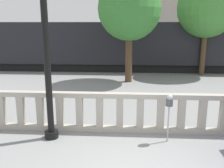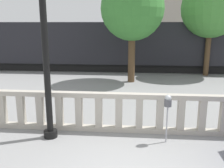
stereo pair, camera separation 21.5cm
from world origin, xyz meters
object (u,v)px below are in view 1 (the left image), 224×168
(lamppost, at_px, (46,50))
(parking_meter, at_px, (169,103))
(train_near, at_px, (126,45))
(tree_left, at_px, (207,8))
(tree_right, at_px, (129,9))

(lamppost, height_order, parking_meter, lamppost)
(lamppost, bearing_deg, train_near, 79.66)
(lamppost, relative_size, train_near, 0.18)
(train_near, height_order, tree_left, tree_left)
(parking_meter, distance_m, tree_left, 10.54)
(tree_right, bearing_deg, tree_left, 25.14)
(parking_meter, bearing_deg, tree_right, 98.22)
(lamppost, xyz_separation_m, parking_meter, (3.25, -0.03, -1.40))
(lamppost, relative_size, parking_meter, 3.75)
(tree_left, bearing_deg, train_near, 160.60)
(train_near, distance_m, tree_left, 5.61)
(tree_left, height_order, tree_right, tree_left)
(tree_left, xyz_separation_m, tree_right, (-4.64, -2.18, -0.15))
(lamppost, height_order, tree_left, tree_left)
(lamppost, bearing_deg, tree_left, 54.06)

